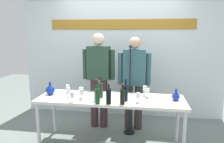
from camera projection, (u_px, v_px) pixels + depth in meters
The scene contains 21 objects.
back_wall at pixel (121, 44), 4.40m from camera, with size 4.18×0.11×3.00m.
display_table at pixel (111, 102), 3.22m from camera, with size 2.21×0.67×0.78m.
decanter_blue_left at pixel (50, 90), 3.36m from camera, with size 0.14×0.14×0.20m.
decanter_blue_right at pixel (176, 96), 3.08m from camera, with size 0.11×0.11×0.17m.
presenter_left at pixel (99, 75), 3.85m from camera, with size 0.59×0.22×1.74m.
presenter_right at pixel (134, 78), 3.76m from camera, with size 0.58×0.22×1.67m.
wine_bottle_0 at pixel (122, 95), 2.91m from camera, with size 0.07×0.07×0.29m.
wine_bottle_1 at pixel (97, 92), 3.06m from camera, with size 0.07×0.07×0.32m.
wine_bottle_2 at pixel (101, 89), 3.22m from camera, with size 0.07×0.07×0.32m.
wine_bottle_3 at pixel (126, 92), 3.06m from camera, with size 0.07×0.07×0.32m.
wine_bottle_4 at pixel (98, 95), 2.93m from camera, with size 0.07×0.07×0.30m.
wine_bottle_5 at pixel (109, 95), 2.92m from camera, with size 0.07×0.07×0.29m.
wine_glass_left_0 at pixel (81, 90), 3.20m from camera, with size 0.07×0.07×0.16m.
wine_glass_left_1 at pixel (82, 92), 3.11m from camera, with size 0.06×0.06×0.16m.
wine_glass_left_2 at pixel (68, 90), 3.23m from camera, with size 0.06×0.06×0.15m.
wine_glass_left_3 at pixel (72, 95), 3.00m from camera, with size 0.06×0.06×0.15m.
wine_glass_left_4 at pixel (68, 87), 3.42m from camera, with size 0.06×0.06×0.14m.
wine_glass_right_0 at pixel (145, 89), 3.31m from camera, with size 0.06×0.06×0.15m.
wine_glass_right_1 at pixel (138, 96), 2.98m from camera, with size 0.06×0.06×0.14m.
wine_glass_right_2 at pixel (147, 91), 3.21m from camera, with size 0.07×0.07×0.14m.
microphone_stand at pixel (130, 105), 3.67m from camera, with size 0.20×0.20×1.55m.
Camera 1 is at (0.49, -3.04, 1.76)m, focal length 34.07 mm.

